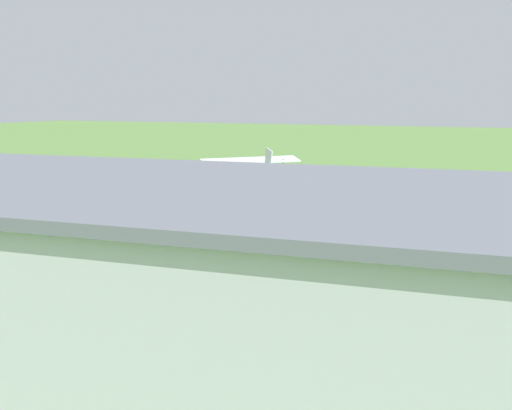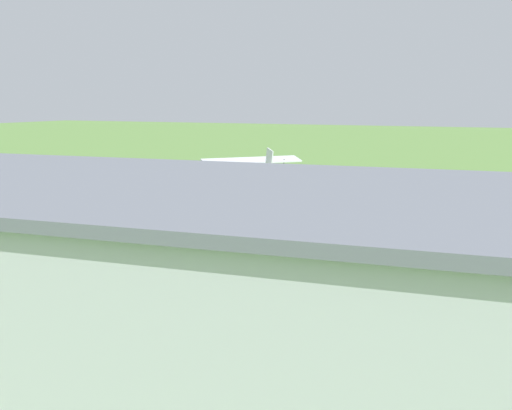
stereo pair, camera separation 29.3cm
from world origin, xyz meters
The scene contains 6 objects.
ground_plane centered at (0.00, 0.00, 0.00)m, with size 400.00×400.00×0.00m, color #608C42.
hangar centered at (-4.03, 36.30, 3.66)m, with size 36.66×18.19×7.31m.
biplane centered at (8.23, 2.93, 3.98)m, with size 7.54×8.21×4.01m.
car_green centered at (15.10, 23.29, 0.82)m, with size 2.06×4.50×1.58m.
person_beside_truck centered at (11.52, 22.13, 0.76)m, with size 0.53×0.53×1.54m.
person_walking_on_apron centered at (10.15, 22.11, 0.85)m, with size 0.50×0.50×1.70m.
Camera 2 is at (-17.21, 57.20, 10.23)m, focal length 49.58 mm.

